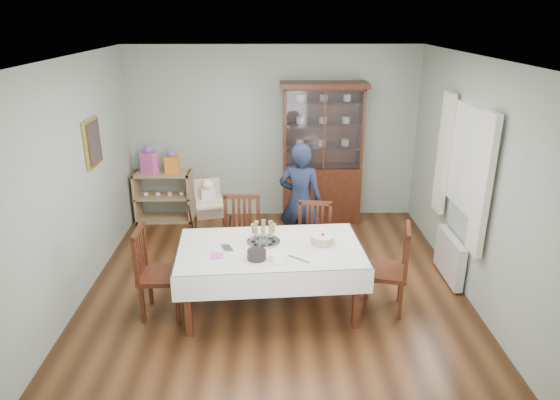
{
  "coord_description": "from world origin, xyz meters",
  "views": [
    {
      "loc": [
        -0.06,
        -5.18,
        3.14
      ],
      "look_at": [
        0.06,
        0.2,
        1.11
      ],
      "focal_mm": 32.0,
      "sensor_mm": 36.0,
      "label": 1
    }
  ],
  "objects_px": {
    "sideboard": "(164,196)",
    "champagne_tray": "(263,237)",
    "birthday_cake": "(323,240)",
    "dining_table": "(270,278)",
    "china_cabinet": "(322,152)",
    "gift_bag_orange": "(172,162)",
    "chair_far_right": "(313,257)",
    "gift_bag_pink": "(149,161)",
    "chair_end_right": "(386,285)",
    "high_chair": "(210,224)",
    "woman": "(300,201)",
    "chair_far_left": "(241,256)",
    "chair_end_left": "(161,289)"
  },
  "relations": [
    {
      "from": "sideboard",
      "to": "champagne_tray",
      "type": "xyz_separation_m",
      "value": [
        1.62,
        -2.48,
        0.43
      ]
    },
    {
      "from": "birthday_cake",
      "to": "dining_table",
      "type": "bearing_deg",
      "value": -174.78
    },
    {
      "from": "china_cabinet",
      "to": "sideboard",
      "type": "bearing_deg",
      "value": 179.51
    },
    {
      "from": "china_cabinet",
      "to": "sideboard",
      "type": "xyz_separation_m",
      "value": [
        -2.5,
        0.02,
        -0.72
      ]
    },
    {
      "from": "sideboard",
      "to": "gift_bag_orange",
      "type": "xyz_separation_m",
      "value": [
        0.17,
        -0.02,
        0.57
      ]
    },
    {
      "from": "chair_far_right",
      "to": "champagne_tray",
      "type": "xyz_separation_m",
      "value": [
        -0.6,
        -0.54,
        0.54
      ]
    },
    {
      "from": "dining_table",
      "to": "gift_bag_pink",
      "type": "height_order",
      "value": "gift_bag_pink"
    },
    {
      "from": "chair_end_right",
      "to": "sideboard",
      "type": "bearing_deg",
      "value": -118.06
    },
    {
      "from": "high_chair",
      "to": "sideboard",
      "type": "bearing_deg",
      "value": 113.61
    },
    {
      "from": "dining_table",
      "to": "china_cabinet",
      "type": "bearing_deg",
      "value": 72.49
    },
    {
      "from": "high_chair",
      "to": "champagne_tray",
      "type": "height_order",
      "value": "high_chair"
    },
    {
      "from": "high_chair",
      "to": "gift_bag_orange",
      "type": "xyz_separation_m",
      "value": [
        -0.69,
        1.14,
        0.55
      ]
    },
    {
      "from": "chair_far_right",
      "to": "woman",
      "type": "height_order",
      "value": "woman"
    },
    {
      "from": "dining_table",
      "to": "chair_far_left",
      "type": "bearing_deg",
      "value": 118.0
    },
    {
      "from": "china_cabinet",
      "to": "chair_far_right",
      "type": "bearing_deg",
      "value": -98.33
    },
    {
      "from": "woman",
      "to": "gift_bag_pink",
      "type": "xyz_separation_m",
      "value": [
        -2.26,
        1.27,
        0.2
      ]
    },
    {
      "from": "woman",
      "to": "high_chair",
      "type": "xyz_separation_m",
      "value": [
        -1.23,
        0.13,
        -0.38
      ]
    },
    {
      "from": "champagne_tray",
      "to": "birthday_cake",
      "type": "bearing_deg",
      "value": -5.63
    },
    {
      "from": "birthday_cake",
      "to": "gift_bag_pink",
      "type": "xyz_separation_m",
      "value": [
        -2.43,
        2.52,
        0.18
      ]
    },
    {
      "from": "chair_far_left",
      "to": "high_chair",
      "type": "height_order",
      "value": "high_chair"
    },
    {
      "from": "sideboard",
      "to": "gift_bag_pink",
      "type": "xyz_separation_m",
      "value": [
        -0.17,
        -0.02,
        0.6
      ]
    },
    {
      "from": "chair_far_right",
      "to": "gift_bag_pink",
      "type": "height_order",
      "value": "gift_bag_pink"
    },
    {
      "from": "woman",
      "to": "gift_bag_pink",
      "type": "bearing_deg",
      "value": -14.14
    },
    {
      "from": "woman",
      "to": "china_cabinet",
      "type": "bearing_deg",
      "value": -92.7
    },
    {
      "from": "chair_end_left",
      "to": "birthday_cake",
      "type": "xyz_separation_m",
      "value": [
        1.77,
        0.12,
        0.51
      ]
    },
    {
      "from": "dining_table",
      "to": "chair_end_left",
      "type": "relative_size",
      "value": 2.03
    },
    {
      "from": "chair_end_right",
      "to": "high_chair",
      "type": "distance_m",
      "value": 2.57
    },
    {
      "from": "high_chair",
      "to": "gift_bag_pink",
      "type": "height_order",
      "value": "gift_bag_pink"
    },
    {
      "from": "chair_end_left",
      "to": "high_chair",
      "type": "relative_size",
      "value": 0.96
    },
    {
      "from": "chair_end_left",
      "to": "china_cabinet",
      "type": "bearing_deg",
      "value": -37.16
    },
    {
      "from": "china_cabinet",
      "to": "chair_far_left",
      "type": "relative_size",
      "value": 2.08
    },
    {
      "from": "chair_end_right",
      "to": "high_chair",
      "type": "relative_size",
      "value": 0.95
    },
    {
      "from": "china_cabinet",
      "to": "gift_bag_pink",
      "type": "height_order",
      "value": "china_cabinet"
    },
    {
      "from": "dining_table",
      "to": "birthday_cake",
      "type": "bearing_deg",
      "value": 5.22
    },
    {
      "from": "chair_far_left",
      "to": "dining_table",
      "type": "bearing_deg",
      "value": -58.67
    },
    {
      "from": "champagne_tray",
      "to": "birthday_cake",
      "type": "relative_size",
      "value": 1.27
    },
    {
      "from": "china_cabinet",
      "to": "woman",
      "type": "xyz_separation_m",
      "value": [
        -0.41,
        -1.27,
        -0.33
      ]
    },
    {
      "from": "gift_bag_orange",
      "to": "gift_bag_pink",
      "type": "bearing_deg",
      "value": 180.0
    },
    {
      "from": "gift_bag_orange",
      "to": "chair_far_right",
      "type": "bearing_deg",
      "value": -43.11
    },
    {
      "from": "dining_table",
      "to": "sideboard",
      "type": "height_order",
      "value": "sideboard"
    },
    {
      "from": "woman",
      "to": "champagne_tray",
      "type": "bearing_deg",
      "value": 83.27
    },
    {
      "from": "woman",
      "to": "sideboard",
      "type": "bearing_deg",
      "value": -16.52
    },
    {
      "from": "dining_table",
      "to": "champagne_tray",
      "type": "height_order",
      "value": "champagne_tray"
    },
    {
      "from": "chair_end_right",
      "to": "champagne_tray",
      "type": "distance_m",
      "value": 1.46
    },
    {
      "from": "dining_table",
      "to": "woman",
      "type": "height_order",
      "value": "woman"
    },
    {
      "from": "chair_far_left",
      "to": "chair_end_left",
      "type": "bearing_deg",
      "value": -134.91
    },
    {
      "from": "chair_far_left",
      "to": "woman",
      "type": "bearing_deg",
      "value": 42.7
    },
    {
      "from": "dining_table",
      "to": "sideboard",
      "type": "distance_m",
      "value": 3.1
    },
    {
      "from": "china_cabinet",
      "to": "champagne_tray",
      "type": "xyz_separation_m",
      "value": [
        -0.88,
        -2.46,
        -0.29
      ]
    },
    {
      "from": "dining_table",
      "to": "chair_end_right",
      "type": "height_order",
      "value": "chair_end_right"
    }
  ]
}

